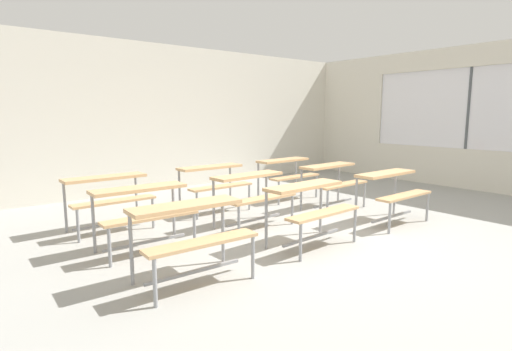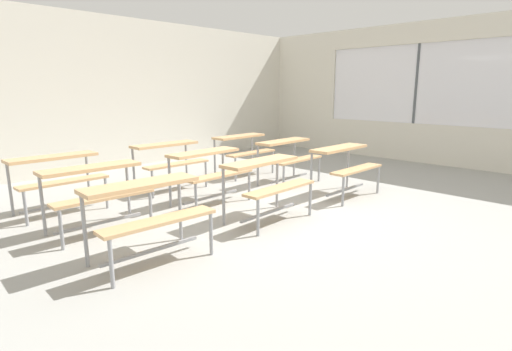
{
  "view_description": "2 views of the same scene",
  "coord_description": "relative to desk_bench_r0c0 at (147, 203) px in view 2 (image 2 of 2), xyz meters",
  "views": [
    {
      "loc": [
        -3.8,
        -3.3,
        1.6
      ],
      "look_at": [
        -0.33,
        1.01,
        0.74
      ],
      "focal_mm": 28.0,
      "sensor_mm": 36.0,
      "label": 1
    },
    {
      "loc": [
        -3.8,
        -3.3,
        1.6
      ],
      "look_at": [
        0.02,
        0.49,
        0.43
      ],
      "focal_mm": 28.0,
      "sensor_mm": 36.0,
      "label": 2
    }
  ],
  "objects": [
    {
      "name": "desk_bench_r2c1",
      "position": [
        1.69,
        2.22,
        0.0
      ],
      "size": [
        1.1,
        0.6,
        0.74
      ],
      "rotation": [
        0.0,
        0.0,
        -0.0
      ],
      "color": "tan",
      "rests_on": "ground"
    },
    {
      "name": "desk_bench_r0c0",
      "position": [
        0.0,
        0.0,
        0.0
      ],
      "size": [
        1.12,
        0.64,
        0.74
      ],
      "rotation": [
        0.0,
        0.0,
        -0.04
      ],
      "color": "tan",
      "rests_on": "ground"
    },
    {
      "name": "wall_right",
      "position": [
        6.98,
        -0.06,
        0.88
      ],
      "size": [
        0.12,
        9.0,
        3.0
      ],
      "color": "silver",
      "rests_on": "ground"
    },
    {
      "name": "desk_bench_r2c2",
      "position": [
        3.3,
        2.19,
        0.0
      ],
      "size": [
        1.12,
        0.62,
        0.74
      ],
      "rotation": [
        0.0,
        0.0,
        0.03
      ],
      "color": "tan",
      "rests_on": "ground"
    },
    {
      "name": "desk_bench_r1c2",
      "position": [
        3.34,
        1.11,
        0.0
      ],
      "size": [
        1.12,
        0.64,
        0.74
      ],
      "rotation": [
        0.0,
        0.0,
        0.04
      ],
      "color": "tan",
      "rests_on": "ground"
    },
    {
      "name": "desk_bench_r1c1",
      "position": [
        1.62,
        1.11,
        0.0
      ],
      "size": [
        1.13,
        0.64,
        0.74
      ],
      "rotation": [
        0.0,
        0.0,
        0.05
      ],
      "color": "tan",
      "rests_on": "ground"
    },
    {
      "name": "ground",
      "position": [
        1.98,
        0.07,
        -0.59
      ],
      "size": [
        10.0,
        9.0,
        0.05
      ],
      "primitive_type": "cube",
      "color": "#9E9E99"
    },
    {
      "name": "desk_bench_r1c0",
      "position": [
        0.01,
        1.13,
        0.0
      ],
      "size": [
        1.11,
        0.62,
        0.74
      ],
      "rotation": [
        0.0,
        0.0,
        -0.02
      ],
      "color": "tan",
      "rests_on": "ground"
    },
    {
      "name": "wall_back",
      "position": [
        1.98,
        4.57,
        0.94
      ],
      "size": [
        10.0,
        0.12,
        3.0
      ],
      "primitive_type": "cube",
      "color": "silver",
      "rests_on": "ground"
    },
    {
      "name": "desk_bench_r0c1",
      "position": [
        1.66,
        0.03,
        0.0
      ],
      "size": [
        1.12,
        0.64,
        0.74
      ],
      "rotation": [
        0.0,
        0.0,
        0.04
      ],
      "color": "tan",
      "rests_on": "ground"
    },
    {
      "name": "desk_bench_r2c0",
      "position": [
        -0.03,
        2.21,
        0.0
      ],
      "size": [
        1.11,
        0.61,
        0.74
      ],
      "rotation": [
        0.0,
        0.0,
        0.01
      ],
      "color": "tan",
      "rests_on": "ground"
    },
    {
      "name": "desk_bench_r0c2",
      "position": [
        3.32,
        -0.02,
        0.0
      ],
      "size": [
        1.1,
        0.6,
        0.74
      ],
      "rotation": [
        0.0,
        0.0,
        0.01
      ],
      "color": "tan",
      "rests_on": "ground"
    }
  ]
}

